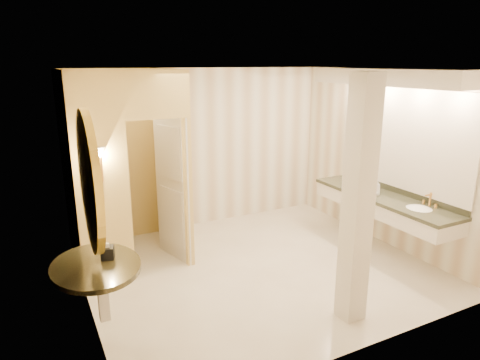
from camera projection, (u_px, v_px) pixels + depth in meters
The scene contains 16 objects.
floor at pixel (258, 268), 5.99m from camera, with size 4.50×4.50×0.00m, color silver.
ceiling at pixel (261, 69), 5.27m from camera, with size 4.50×4.50×0.00m, color white.
wall_back at pixel (202, 149), 7.35m from camera, with size 4.50×0.02×2.70m, color silver.
wall_front at pixel (367, 224), 3.91m from camera, with size 4.50×0.02×2.70m, color silver.
wall_left at pixel (79, 199), 4.64m from camera, with size 0.02×4.00×2.70m, color silver.
wall_right at pixel (385, 158), 6.62m from camera, with size 0.02×4.00×2.70m, color silver.
toilet_closet at pixel (155, 166), 5.97m from camera, with size 1.50×1.55×2.70m.
wall_sconce at pixel (100, 154), 5.05m from camera, with size 0.14×0.14×0.42m.
vanity at pixel (390, 145), 6.16m from camera, with size 0.75×2.60×2.09m.
console_shelf at pixel (93, 219), 4.06m from camera, with size 1.07×1.07×1.98m.
pillar at pixel (358, 203), 4.50m from camera, with size 0.25×0.25×2.70m, color beige.
tissue_box at pixel (108, 253), 4.29m from camera, with size 0.12×0.12×0.12m, color black.
toilet at pixel (108, 225), 6.44m from camera, with size 0.46×0.80×0.82m, color white.
soap_bottle_a at pixel (370, 186), 6.55m from camera, with size 0.07×0.07×0.15m, color beige.
soap_bottle_b at pixel (376, 192), 6.33m from camera, with size 0.08×0.08×0.10m, color silver.
soap_bottle_c at pixel (377, 187), 6.33m from camera, with size 0.09×0.09×0.24m, color #C6B28C.
Camera 1 is at (-2.71, -4.73, 2.78)m, focal length 32.00 mm.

